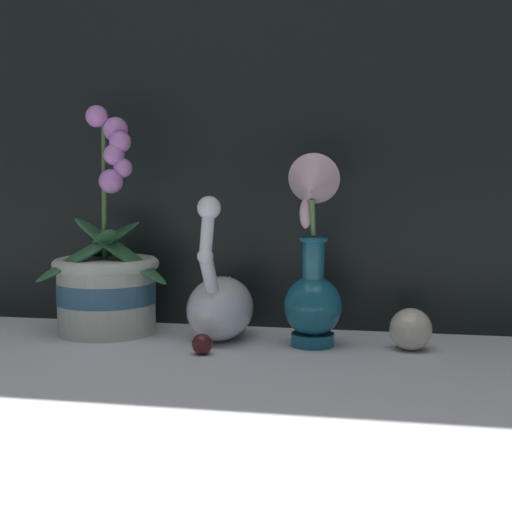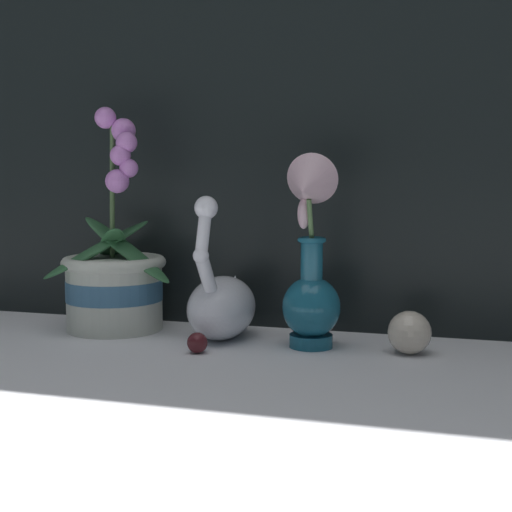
# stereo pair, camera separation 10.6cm
# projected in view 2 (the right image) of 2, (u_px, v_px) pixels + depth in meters

# --- Properties ---
(ground_plane) EXTENTS (2.80, 2.80, 0.00)m
(ground_plane) POSITION_uv_depth(u_px,v_px,m) (220.00, 358.00, 0.97)
(ground_plane) COLOR white
(orchid_potted_plant) EXTENTS (0.21, 0.20, 0.36)m
(orchid_potted_plant) POSITION_uv_depth(u_px,v_px,m) (115.00, 279.00, 1.15)
(orchid_potted_plant) COLOR beige
(orchid_potted_plant) RESTS_ON ground_plane
(swan_figurine) EXTENTS (0.10, 0.19, 0.22)m
(swan_figurine) POSITION_uv_depth(u_px,v_px,m) (222.00, 302.00, 1.09)
(swan_figurine) COLOR white
(swan_figurine) RESTS_ON ground_plane
(blue_vase) EXTENTS (0.08, 0.12, 0.28)m
(blue_vase) POSITION_uv_depth(u_px,v_px,m) (310.00, 267.00, 1.01)
(blue_vase) COLOR #195B75
(blue_vase) RESTS_ON ground_plane
(glass_sphere) EXTENTS (0.06, 0.06, 0.06)m
(glass_sphere) POSITION_uv_depth(u_px,v_px,m) (409.00, 332.00, 0.99)
(glass_sphere) COLOR beige
(glass_sphere) RESTS_ON ground_plane
(glass_bauble) EXTENTS (0.03, 0.03, 0.03)m
(glass_bauble) POSITION_uv_depth(u_px,v_px,m) (197.00, 343.00, 1.00)
(glass_bauble) COLOR #4C191E
(glass_bauble) RESTS_ON ground_plane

